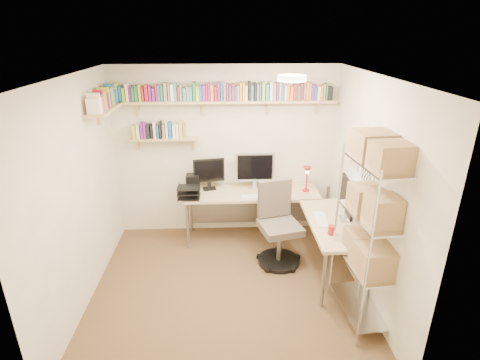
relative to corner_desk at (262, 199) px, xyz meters
name	(u,v)px	position (x,y,z in m)	size (l,w,h in m)	color
ground	(227,287)	(-0.51, -0.93, -0.74)	(3.20, 3.20, 0.00)	#4D3721
room_shell	(226,168)	(-0.50, -0.93, 0.81)	(3.24, 3.04, 2.52)	beige
wall_shelves	(195,102)	(-0.90, 0.36, 1.28)	(3.12, 1.09, 0.80)	tan
corner_desk	(262,199)	(0.00, 0.00, 0.00)	(2.28, 1.91, 1.30)	#D5AE8A
office_chair	(278,230)	(0.18, -0.37, -0.27)	(0.60, 0.61, 1.11)	black
wire_rack	(373,209)	(0.91, -1.49, 0.57)	(0.46, 0.84, 2.04)	silver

